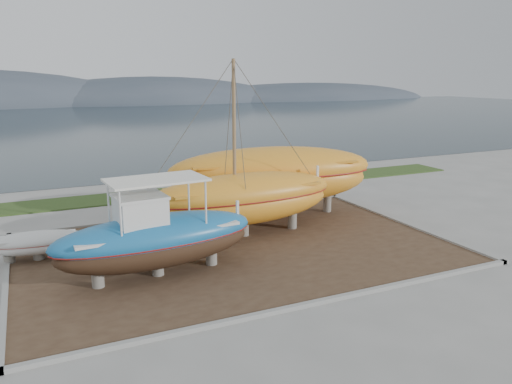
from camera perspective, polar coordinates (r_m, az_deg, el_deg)
name	(u,v)px	position (r m, az deg, el deg)	size (l,w,h in m)	color
ground	(279,283)	(18.60, 2.65, -10.34)	(140.00, 140.00, 0.00)	gray
dirt_patch	(237,248)	(21.96, -2.18, -6.47)	(18.00, 12.00, 0.06)	#422D1E
curb_frame	(237,248)	(21.95, -2.18, -6.36)	(18.60, 12.60, 0.15)	gray
grass_strip	(168,193)	(32.46, -10.02, -0.13)	(44.00, 3.00, 0.08)	#284219
sea	(79,122)	(85.80, -19.56, 7.53)	(260.00, 100.00, 0.04)	#16252C
mountain_ridge	(57,104)	(140.53, -21.81, 9.29)	(200.00, 36.00, 20.00)	#333D49
blue_caique	(156,228)	(18.86, -11.36, -4.06)	(7.68, 2.40, 3.70)	#1A67A3
white_dinghy	(38,246)	(22.34, -23.67, -5.66)	(3.77, 1.41, 1.13)	silver
orange_sailboat	(244,151)	(22.67, -1.43, 4.76)	(9.08, 2.68, 8.06)	orange
orange_bare_hull	(272,183)	(26.46, 1.88, 1.08)	(11.00, 3.30, 3.61)	orange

